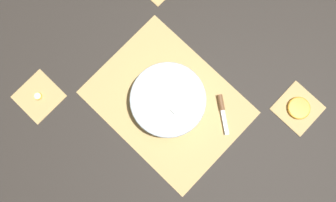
{
  "coord_description": "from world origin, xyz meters",
  "views": [
    {
      "loc": [
        0.11,
        -0.12,
        1.14
      ],
      "look_at": [
        0.0,
        0.0,
        0.04
      ],
      "focal_mm": 35.0,
      "sensor_mm": 36.0,
      "label": 1
    }
  ],
  "objects": [
    {
      "name": "ground_plane",
      "position": [
        0.0,
        0.0,
        0.0
      ],
      "size": [
        6.0,
        6.0,
        0.0
      ],
      "primitive_type": "plane",
      "color": "#2D2823"
    },
    {
      "name": "banana_coin_single",
      "position": [
        -0.34,
        -0.3,
        0.01
      ],
      "size": [
        0.03,
        0.03,
        0.01
      ],
      "color": "#F4EABC",
      "rests_on": "coaster_mat_near_left"
    },
    {
      "name": "coaster_mat_near_left",
      "position": [
        -0.34,
        -0.3,
        0.0
      ],
      "size": [
        0.14,
        0.14,
        0.01
      ],
      "color": "tan",
      "rests_on": "ground_plane"
    },
    {
      "name": "coaster_mat_far_right",
      "position": [
        0.34,
        0.3,
        0.0
      ],
      "size": [
        0.14,
        0.14,
        0.01
      ],
      "color": "tan",
      "rests_on": "ground_plane"
    },
    {
      "name": "paring_knife",
      "position": [
        0.14,
        0.12,
        0.01
      ],
      "size": [
        0.12,
        0.1,
        0.02
      ],
      "color": "silver",
      "rests_on": "bamboo_mat_center"
    },
    {
      "name": "orange_slice_whole",
      "position": [
        0.34,
        0.3,
        0.01
      ],
      "size": [
        0.08,
        0.08,
        0.01
      ],
      "color": "orange",
      "rests_on": "coaster_mat_far_right"
    },
    {
      "name": "fruit_salad_bowl",
      "position": [
        -0.0,
        0.0,
        0.05
      ],
      "size": [
        0.25,
        0.25,
        0.08
      ],
      "color": "silver",
      "rests_on": "bamboo_mat_center"
    },
    {
      "name": "bamboo_mat_center",
      "position": [
        -0.0,
        0.0,
        0.0
      ],
      "size": [
        0.52,
        0.4,
        0.01
      ],
      "color": "tan",
      "rests_on": "ground_plane"
    }
  ]
}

